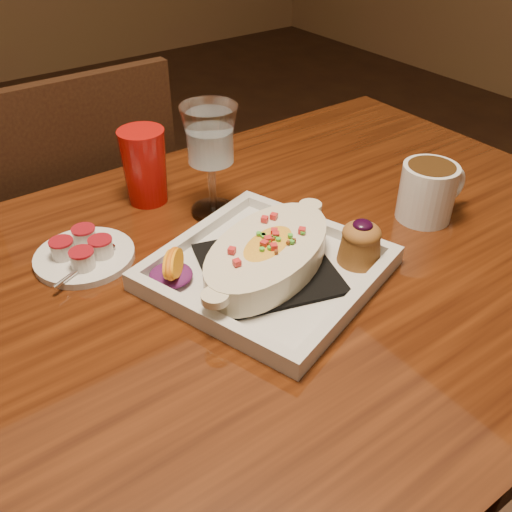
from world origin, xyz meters
TOP-DOWN VIEW (x-y plane):
  - table at (0.00, 0.00)m, footprint 1.50×0.90m
  - chair_far at (-0.00, 0.63)m, footprint 0.42×0.42m
  - plate at (0.08, -0.02)m, footprint 0.39×0.39m
  - coffee_mug at (0.40, -0.04)m, footprint 0.13×0.10m
  - goblet at (0.11, 0.19)m, footprint 0.10×0.10m
  - saucer at (-0.14, 0.18)m, footprint 0.16×0.16m
  - red_tumbler at (0.03, 0.30)m, footprint 0.08×0.08m

SIDE VIEW (x-z plane):
  - chair_far at x=0.00m, z-range 0.04..0.97m
  - table at x=0.00m, z-range 0.28..1.03m
  - saucer at x=-0.14m, z-range 0.71..0.82m
  - plate at x=0.08m, z-range 0.74..0.82m
  - coffee_mug at x=0.40m, z-range 0.75..0.86m
  - red_tumbler at x=0.03m, z-range 0.75..0.89m
  - goblet at x=0.11m, z-range 0.79..0.99m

